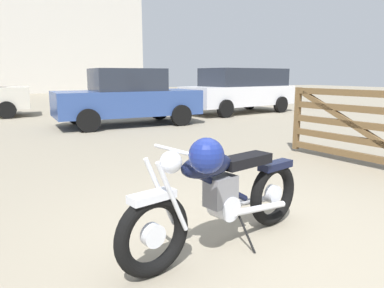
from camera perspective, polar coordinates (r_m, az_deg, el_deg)
The scene contains 6 objects.
ground_plane at distance 3.40m, azimuth 10.44°, elevation -15.11°, with size 80.00×80.00×0.00m, color gray.
vintage_motorcycle at distance 3.05m, azimuth 4.45°, elevation -8.02°, with size 2.04×0.84×1.07m.
timber_gate at distance 6.46m, azimuth 26.53°, elevation 2.84°, with size 0.48×2.53×1.60m.
pale_sedan_back at distance 14.47m, azimuth 7.78°, elevation 8.65°, with size 4.94×2.61×1.74m.
dark_sedan_left at distance 10.93m, azimuth -10.20°, elevation 7.34°, with size 4.23×1.97×1.67m.
industrial_building at distance 36.83m, azimuth -20.97°, elevation 15.22°, with size 14.87×9.56×20.39m.
Camera 1 is at (-1.87, -2.42, 1.48)m, focal length 33.56 mm.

